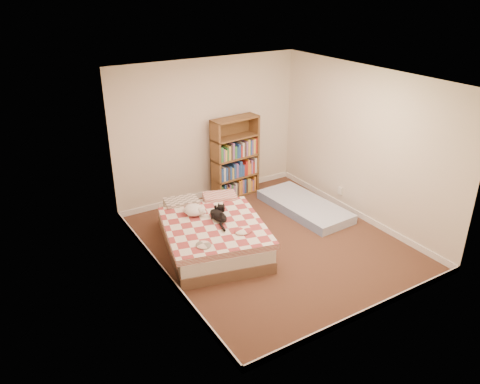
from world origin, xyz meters
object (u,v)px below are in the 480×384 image
bookshelf (235,167)px  white_dog (195,210)px  bed (211,232)px  floor_mattress (304,206)px  black_cat (217,215)px

bookshelf → white_dog: (-1.38, -1.15, -0.01)m
bed → floor_mattress: bed is taller
bookshelf → black_cat: size_ratio=2.19×
bed → bookshelf: 1.90m
bed → white_dog: white_dog is taller
black_cat → white_dog: size_ratio=1.82×
bed → bookshelf: (1.24, 1.41, 0.32)m
black_cat → white_dog: (-0.23, 0.29, 0.01)m
floor_mattress → white_dog: (-2.07, 0.05, 0.46)m
bookshelf → black_cat: bookshelf is taller
floor_mattress → bookshelf: bearing=116.9°
black_cat → bed: bearing=-165.2°
bookshelf → black_cat: bearing=-133.5°
floor_mattress → bed: bearing=-177.1°
bed → floor_mattress: (1.93, 0.20, -0.15)m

